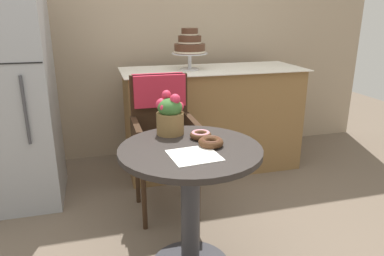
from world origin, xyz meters
TOP-DOWN VIEW (x-y plane):
  - back_wall at (0.00, 1.85)m, footprint 4.80×0.10m
  - cafe_table at (0.00, 0.00)m, footprint 0.72×0.72m
  - wicker_chair at (-0.01, 0.72)m, footprint 0.42×0.45m
  - paper_napkin at (-0.01, -0.11)m, footprint 0.24×0.23m
  - donut_front at (0.10, -0.01)m, footprint 0.13×0.13m
  - donut_mid at (0.09, 0.11)m, footprint 0.12×0.12m
  - flower_vase at (-0.05, 0.23)m, footprint 0.16×0.15m
  - display_counter at (0.55, 1.30)m, footprint 1.56×0.62m
  - tiered_cake_stand at (0.34, 1.30)m, footprint 0.30×0.30m
  - refrigerator at (-1.05, 1.10)m, footprint 0.64×0.63m

SIDE VIEW (x-z plane):
  - display_counter at x=0.55m, z-range 0.00..0.90m
  - cafe_table at x=0.00m, z-range 0.15..0.87m
  - wicker_chair at x=-0.01m, z-range 0.16..1.12m
  - paper_napkin at x=-0.01m, z-range 0.72..0.72m
  - donut_mid at x=0.09m, z-range 0.72..0.76m
  - donut_front at x=0.10m, z-range 0.72..0.76m
  - flower_vase at x=-0.05m, z-range 0.71..0.95m
  - refrigerator at x=-1.05m, z-range 0.00..1.70m
  - tiered_cake_stand at x=0.34m, z-range 0.93..1.27m
  - back_wall at x=0.00m, z-range 0.00..2.70m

